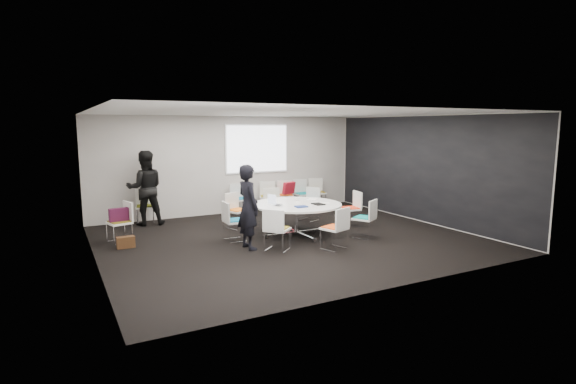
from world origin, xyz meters
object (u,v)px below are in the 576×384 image
chair_ring_f (277,237)px  chair_ring_h (364,226)px  chair_back_a (241,205)px  cup (297,199)px  chair_ring_b (309,210)px  chair_back_c (286,201)px  chair_ring_c (274,212)px  person_main (248,207)px  chair_back_b (268,202)px  chair_ring_g (335,236)px  brown_bag (126,242)px  conference_table (297,212)px  chair_ring_e (234,229)px  laptop (279,205)px  chair_ring_a (350,215)px  chair_back_d (303,200)px  maroon_bag (119,215)px  chair_person_back (145,213)px  person_back (145,188)px  chair_spare_left (120,230)px  chair_back_e (317,198)px  chair_ring_d (237,217)px

chair_ring_f → chair_ring_h: same height
chair_back_a → cup: (0.44, -2.54, 0.50)m
chair_ring_b → chair_back_c: bearing=-26.6°
chair_ring_c → person_main: size_ratio=0.50×
chair_ring_f → chair_back_a: (0.77, 3.88, 0.00)m
chair_back_b → chair_ring_b: bearing=128.0°
chair_ring_g → chair_back_a: bearing=75.3°
chair_back_c → brown_bag: bearing=44.3°
conference_table → chair_back_a: size_ratio=2.37×
chair_back_b → cup: 2.64m
chair_ring_b → cup: chair_ring_b is taller
chair_ring_e → laptop: (1.05, -0.10, 0.47)m
chair_ring_a → chair_ring_e: same height
chair_ring_a → chair_ring_b: same height
chair_back_d → maroon_bag: 5.82m
chair_back_b → chair_ring_e: bearing=75.8°
chair_ring_g → chair_person_back: bearing=105.2°
chair_back_d → person_back: person_back is taller
chair_ring_g → chair_back_c: bearing=56.5°
person_back → laptop: size_ratio=6.49×
chair_ring_g → laptop: bearing=90.1°
chair_back_c → chair_ring_h: bearing=110.4°
chair_back_a → chair_person_back: same height
conference_table → person_main: bearing=-157.5°
person_back → maroon_bag: (-0.86, -1.57, -0.33)m
chair_ring_f → chair_back_d: bearing=102.7°
chair_ring_a → chair_ring_e: (-3.14, -0.03, 0.00)m
chair_back_d → chair_spare_left: size_ratio=1.00×
person_back → chair_ring_g: bearing=132.1°
chair_back_c → chair_ring_f: bearing=80.3°
chair_ring_b → chair_back_e: size_ratio=1.00×
chair_ring_f → chair_person_back: 4.34m
brown_bag → chair_back_c: bearing=24.2°
chair_ring_b → chair_ring_f: size_ratio=1.00×
chair_ring_h → maroon_bag: chair_ring_h is taller
chair_back_a → maroon_bag: (-3.50, -1.69, 0.34)m
chair_ring_a → chair_ring_e: size_ratio=1.00×
chair_back_a → person_main: person_main is taller
person_main → chair_ring_d: bearing=-18.7°
chair_ring_h → brown_bag: bearing=131.3°
cup → brown_bag: size_ratio=0.25×
chair_ring_d → chair_ring_g: size_ratio=1.00×
chair_back_b → chair_person_back: (-3.51, 0.02, 0.00)m
conference_table → chair_ring_f: size_ratio=2.37×
chair_ring_b → chair_ring_d: size_ratio=1.00×
chair_back_d → chair_back_e: 0.55m
chair_ring_b → chair_ring_d: bearing=67.8°
chair_ring_f → conference_table: bearing=93.8°
conference_table → person_back: 4.00m
chair_ring_h → chair_spare_left: bearing=126.1°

